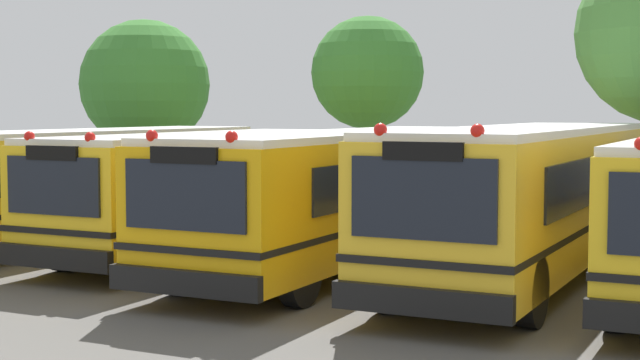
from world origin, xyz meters
name	(u,v)px	position (x,y,z in m)	size (l,w,h in m)	color
ground_plane	(347,263)	(0.00, 0.00, 0.00)	(160.00, 160.00, 0.00)	#595651
school_bus_0	(77,180)	(-6.70, 0.01, 1.39)	(2.54, 11.48, 2.64)	yellow
school_bus_1	(205,187)	(-3.26, -0.04, 1.37)	(2.47, 9.23, 2.61)	yellow
school_bus_2	(348,190)	(-0.03, 0.09, 1.41)	(2.61, 11.35, 2.68)	#EAA80C
school_bus_3	(527,195)	(3.46, 0.10, 1.47)	(2.50, 10.86, 2.80)	yellow
tree_0	(141,85)	(-11.29, 8.40, 3.76)	(4.17, 4.17, 5.86)	#4C3823
tree_1	(365,71)	(-3.82, 9.40, 4.09)	(3.34, 3.34, 5.73)	#4C3823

